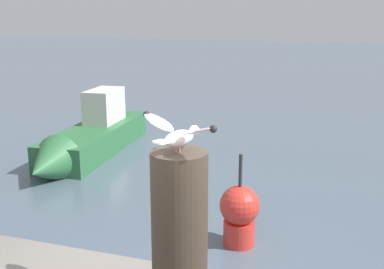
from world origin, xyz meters
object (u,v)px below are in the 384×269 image
mooring_post (180,230)px  channel_buoy (239,213)px  seagull (179,133)px  boat_green (87,139)px

mooring_post → channel_buoy: size_ratio=0.78×
mooring_post → channel_buoy: (-0.36, 3.40, -1.33)m
seagull → boat_green: bearing=125.3°
seagull → channel_buoy: 3.95m
seagull → boat_green: (-4.61, 6.53, -2.04)m
mooring_post → seagull: (0.00, 0.00, 0.64)m
mooring_post → channel_buoy: mooring_post is taller
channel_buoy → mooring_post: bearing=-84.0°
seagull → channel_buoy: size_ratio=0.44×
boat_green → channel_buoy: size_ratio=3.66×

